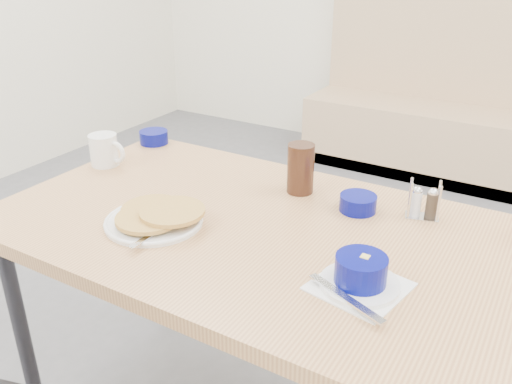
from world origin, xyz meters
The scene contains 10 objects.
booth_bench centered at (0.00, 2.78, 0.35)m, with size 1.90×0.56×1.22m.
dining_table centered at (0.00, 0.25, 0.70)m, with size 1.40×0.80×0.76m.
pancake_plate centered at (-0.23, 0.12, 0.78)m, with size 0.26×0.27×0.05m.
coffee_mug centered at (-0.64, 0.35, 0.81)m, with size 0.13×0.09×0.10m.
grits_setting centered at (0.32, 0.12, 0.79)m, with size 0.21×0.22×0.08m.
creamer_bowl centered at (-0.64, 0.59, 0.78)m, with size 0.10×0.10×0.05m.
butter_bowl centered at (0.19, 0.46, 0.78)m, with size 0.10×0.10×0.04m.
amber_tumbler centered at (0.00, 0.49, 0.83)m, with size 0.08×0.08×0.14m, color #321A0F.
condiment_caddy centered at (0.35, 0.51, 0.80)m, with size 0.10×0.07×0.10m.
sugar_wrapper centered at (-0.36, 0.19, 0.76)m, with size 0.04×0.02×0.00m, color #DD495C.
Camera 1 is at (0.62, -0.80, 1.42)m, focal length 38.00 mm.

